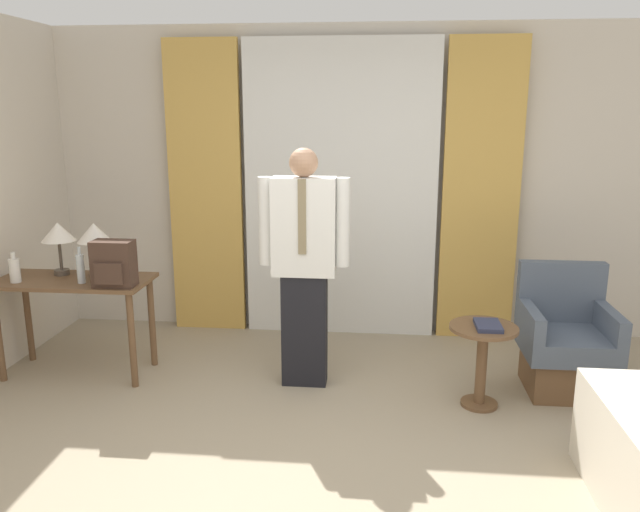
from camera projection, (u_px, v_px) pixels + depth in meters
The scene contains 15 objects.
ground_plane at pixel (306, 503), 3.24m from camera, with size 16.00×16.00×0.00m, color gray.
wall_back at pixel (341, 183), 5.54m from camera, with size 10.00×0.06×2.70m.
curtain_sheer_center at pixel (340, 191), 5.43m from camera, with size 1.68×0.06×2.58m.
curtain_drape_left at pixel (206, 190), 5.55m from camera, with size 0.65×0.06×2.58m.
curtain_drape_right at pixel (481, 193), 5.32m from camera, with size 0.65×0.06×2.58m.
desk at pixel (74, 295), 4.70m from camera, with size 1.15×0.52×0.75m.
table_lamp_left at pixel (58, 234), 4.72m from camera, with size 0.25×0.25×0.41m.
table_lamp_right at pixel (94, 235), 4.69m from camera, with size 0.25×0.25×0.41m.
bottle_near_edge at pixel (15, 270), 4.56m from camera, with size 0.08×0.08×0.23m.
bottle_by_lamp at pixel (81, 268), 4.54m from camera, with size 0.06×0.06×0.27m.
backpack at pixel (114, 264), 4.44m from camera, with size 0.29×0.19×0.33m.
person at pixel (304, 260), 4.45m from camera, with size 0.65×0.21×1.74m.
armchair at pixel (565, 345), 4.49m from camera, with size 0.62×0.61×0.90m.
side_table at pixel (482, 352), 4.22m from camera, with size 0.46×0.46×0.58m.
book at pixel (488, 325), 4.15m from camera, with size 0.17×0.24×0.03m.
Camera 1 is at (0.35, -2.83, 2.01)m, focal length 35.00 mm.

